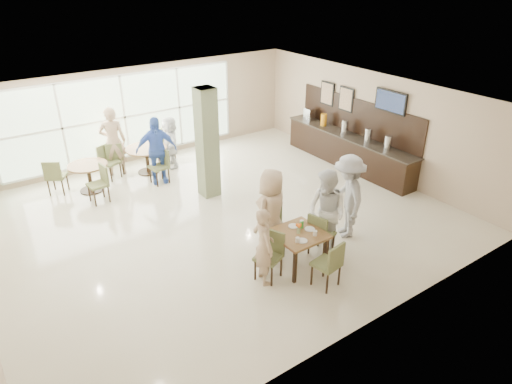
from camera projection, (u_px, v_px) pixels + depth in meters
ground at (220, 217)px, 10.84m from camera, size 10.00×10.00×0.00m
room_shell at (218, 150)px, 10.07m from camera, size 10.00×10.00×10.00m
window_bank at (125, 117)px, 13.22m from camera, size 7.00×0.04×7.00m
column at (207, 143)px, 11.29m from camera, size 0.45×0.45×2.80m
main_table at (298, 237)px, 8.82m from camera, size 0.94×0.94×0.75m
round_table_left at (88, 171)px, 11.85m from camera, size 1.01×1.01×0.75m
round_table_right at (147, 153)px, 12.89m from camera, size 1.17×1.17×0.75m
chairs_main_table at (297, 244)px, 8.92m from camera, size 1.96×2.16×0.95m
chairs_table_left at (88, 174)px, 11.89m from camera, size 2.05×1.75×0.95m
chairs_table_right at (147, 156)px, 12.99m from camera, size 2.19×1.93×0.95m
tabletop_clutter at (302, 230)px, 8.76m from camera, size 0.63×0.71×0.21m
buffet_counter at (348, 148)px, 13.37m from camera, size 0.64×4.70×1.95m
wall_tv at (391, 101)px, 11.96m from camera, size 0.06×1.00×0.58m
framed_art_a at (346, 99)px, 13.27m from camera, size 0.05×0.55×0.70m
framed_art_b at (327, 93)px, 13.86m from camera, size 0.05×0.55×0.70m
teen_left at (264, 246)px, 8.34m from camera, size 0.49×0.63×1.54m
teen_far at (271, 211)px, 9.21m from camera, size 1.00×0.77×1.82m
teen_right at (326, 213)px, 9.15m from camera, size 0.72×0.91×1.82m
teen_standing at (348, 197)px, 9.74m from camera, size 1.18×1.40×1.88m
adult_a at (156, 150)px, 12.18m from camera, size 1.21×0.88×1.85m
adult_b at (170, 142)px, 13.21m from camera, size 0.84×1.49×1.52m
adult_standing at (113, 141)px, 12.62m from camera, size 0.83×0.67×1.96m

